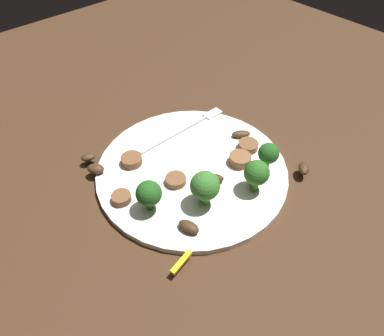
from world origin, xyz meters
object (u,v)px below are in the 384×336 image
(broccoli_floret_0, at_px, (257,173))
(broccoli_floret_2, at_px, (269,154))
(sausage_slice_2, at_px, (121,198))
(fork, at_px, (189,127))
(mushroom_4, at_px, (96,169))
(broccoli_floret_3, at_px, (149,194))
(sausage_slice_1, at_px, (132,160))
(sausage_slice_3, at_px, (248,146))
(mushroom_1, at_px, (214,178))
(plate, at_px, (192,170))
(mushroom_2, at_px, (240,133))
(sausage_slice_0, at_px, (240,159))
(broccoli_floret_1, at_px, (205,186))
(mushroom_3, at_px, (88,157))
(sausage_slice_4, at_px, (176,180))
(mushroom_0, at_px, (189,227))
(pepper_strip_0, at_px, (181,262))
(mushroom_5, at_px, (304,168))

(broccoli_floret_0, height_order, broccoli_floret_2, broccoli_floret_0)
(broccoli_floret_0, distance_m, sausage_slice_2, 0.20)
(fork, height_order, mushroom_4, mushroom_4)
(broccoli_floret_2, xyz_separation_m, broccoli_floret_3, (-0.18, 0.06, 0.00))
(sausage_slice_1, relative_size, mushroom_4, 1.24)
(sausage_slice_3, height_order, mushroom_1, mushroom_1)
(sausage_slice_2, xyz_separation_m, sausage_slice_3, (0.22, -0.05, 0.00))
(plate, distance_m, mushroom_2, 0.11)
(sausage_slice_3, bearing_deg, sausage_slice_0, -158.61)
(mushroom_1, bearing_deg, broccoli_floret_2, -23.36)
(broccoli_floret_1, bearing_deg, sausage_slice_1, 102.48)
(sausage_slice_0, distance_m, mushroom_3, 0.24)
(broccoli_floret_1, height_order, broccoli_floret_3, broccoli_floret_1)
(broccoli_floret_1, xyz_separation_m, sausage_slice_4, (-0.01, 0.06, -0.03))
(mushroom_0, distance_m, mushroom_3, 0.21)
(sausage_slice_0, bearing_deg, pepper_strip_0, -158.80)
(mushroom_0, height_order, mushroom_3, mushroom_0)
(fork, height_order, sausage_slice_1, sausage_slice_1)
(broccoli_floret_3, bearing_deg, mushroom_0, -76.17)
(sausage_slice_4, bearing_deg, mushroom_4, 127.74)
(broccoli_floret_3, bearing_deg, mushroom_5, -24.75)
(broccoli_floret_3, relative_size, mushroom_5, 1.95)
(broccoli_floret_0, height_order, mushroom_2, broccoli_floret_0)
(sausage_slice_4, relative_size, mushroom_1, 1.05)
(broccoli_floret_0, xyz_separation_m, sausage_slice_4, (-0.08, 0.09, -0.03))
(sausage_slice_4, xyz_separation_m, mushroom_1, (0.04, -0.04, 0.00))
(broccoli_floret_1, height_order, sausage_slice_4, broccoli_floret_1)
(fork, distance_m, sausage_slice_1, 0.13)
(sausage_slice_0, bearing_deg, plate, 146.95)
(sausage_slice_2, relative_size, mushroom_3, 1.20)
(mushroom_1, xyz_separation_m, pepper_strip_0, (-0.13, -0.07, -0.00))
(broccoli_floret_0, bearing_deg, mushroom_4, 129.79)
(fork, xyz_separation_m, sausage_slice_3, (0.04, -0.11, 0.00))
(broccoli_floret_3, relative_size, pepper_strip_0, 1.36)
(mushroom_0, bearing_deg, mushroom_3, 97.96)
(sausage_slice_4, xyz_separation_m, mushroom_3, (-0.07, 0.13, 0.00))
(broccoli_floret_1, xyz_separation_m, sausage_slice_1, (-0.03, 0.14, -0.03))
(mushroom_4, bearing_deg, mushroom_2, -21.59)
(sausage_slice_1, relative_size, mushroom_1, 1.12)
(fork, relative_size, broccoli_floret_2, 3.73)
(broccoli_floret_1, relative_size, mushroom_5, 2.23)
(sausage_slice_3, bearing_deg, pepper_strip_0, -158.77)
(broccoli_floret_3, relative_size, mushroom_0, 1.64)
(fork, bearing_deg, sausage_slice_1, -176.40)
(broccoli_floret_0, height_order, broccoli_floret_3, broccoli_floret_0)
(broccoli_floret_1, relative_size, mushroom_4, 2.15)
(broccoli_floret_0, height_order, mushroom_3, broccoli_floret_0)
(plate, bearing_deg, mushroom_1, -82.74)
(pepper_strip_0, bearing_deg, mushroom_5, -1.66)
(broccoli_floret_3, bearing_deg, sausage_slice_3, -2.62)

